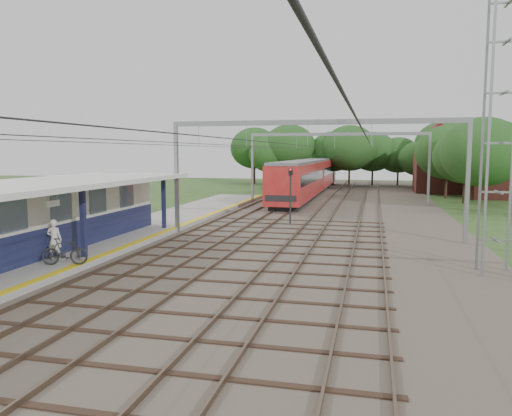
% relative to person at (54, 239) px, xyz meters
% --- Properties ---
extents(ground, '(160.00, 160.00, 0.00)m').
position_rel_person_xyz_m(ground, '(6.81, -5.10, -1.26)').
color(ground, '#2D4C1E').
rests_on(ground, ground).
extents(ballast_bed, '(18.00, 90.00, 0.10)m').
position_rel_person_xyz_m(ballast_bed, '(10.81, 24.90, -1.21)').
color(ballast_bed, '#473D33').
rests_on(ballast_bed, ground).
extents(platform, '(5.00, 52.00, 0.35)m').
position_rel_person_xyz_m(platform, '(-0.69, 8.90, -1.08)').
color(platform, gray).
rests_on(platform, ground).
extents(yellow_stripe, '(0.45, 52.00, 0.01)m').
position_rel_person_xyz_m(yellow_stripe, '(1.56, 8.90, -0.90)').
color(yellow_stripe, yellow).
rests_on(yellow_stripe, platform).
extents(station_building, '(3.41, 18.00, 3.40)m').
position_rel_person_xyz_m(station_building, '(-2.07, 1.89, 0.78)').
color(station_building, beige).
rests_on(station_building, platform).
extents(canopy, '(6.40, 20.00, 3.44)m').
position_rel_person_xyz_m(canopy, '(-0.96, 0.89, 2.38)').
color(canopy, '#12163A').
rests_on(canopy, platform).
extents(rail_tracks, '(11.80, 88.00, 0.15)m').
position_rel_person_xyz_m(rail_tracks, '(8.31, 24.90, -1.08)').
color(rail_tracks, brown).
rests_on(rail_tracks, ballast_bed).
extents(catenary_system, '(17.22, 88.00, 7.00)m').
position_rel_person_xyz_m(catenary_system, '(10.19, 20.18, 4.25)').
color(catenary_system, gray).
rests_on(catenary_system, ground).
extents(lattice_pylon, '(1.30, 1.30, 12.00)m').
position_rel_person_xyz_m(lattice_pylon, '(18.81, 2.90, 4.74)').
color(lattice_pylon, gray).
rests_on(lattice_pylon, ground).
extents(tree_band, '(31.72, 30.88, 8.82)m').
position_rel_person_xyz_m(tree_band, '(10.65, 52.02, 3.66)').
color(tree_band, '#382619').
rests_on(tree_band, ground).
extents(house_near, '(7.00, 6.12, 7.89)m').
position_rel_person_xyz_m(house_near, '(27.81, 40.90, 1.73)').
color(house_near, brown).
rests_on(house_near, ground).
extents(house_far, '(8.00, 6.12, 8.66)m').
position_rel_person_xyz_m(house_far, '(22.81, 46.90, 1.97)').
color(house_far, brown).
rests_on(house_far, ground).
extents(person, '(0.73, 0.54, 1.82)m').
position_rel_person_xyz_m(person, '(0.00, 0.00, 0.00)').
color(person, silver).
rests_on(person, platform).
extents(bicycle, '(2.01, 1.07, 1.16)m').
position_rel_person_xyz_m(bicycle, '(1.08, -0.86, -0.33)').
color(bicycle, black).
rests_on(bicycle, platform).
extents(train, '(3.16, 39.33, 4.13)m').
position_rel_person_xyz_m(train, '(6.31, 41.07, 1.04)').
color(train, black).
rests_on(train, ballast_bed).
extents(signal_post, '(0.32, 0.30, 4.03)m').
position_rel_person_xyz_m(signal_post, '(8.16, 15.08, 1.21)').
color(signal_post, black).
rests_on(signal_post, ground).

